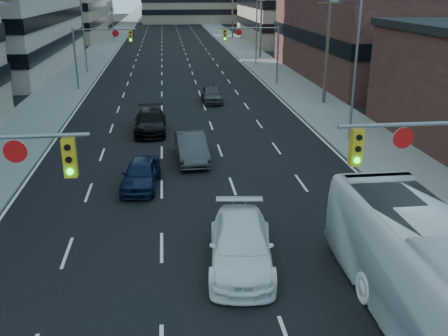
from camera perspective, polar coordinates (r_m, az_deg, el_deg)
name	(u,v)px	position (r m, az deg, el deg)	size (l,w,h in m)	color
road_surface	(169,26)	(135.76, -6.32, 15.78)	(18.00, 300.00, 0.02)	black
sidewalk_left	(124,27)	(136.12, -11.35, 15.57)	(5.00, 300.00, 0.15)	slate
sidewalk_right	(213,26)	(136.36, -1.30, 15.94)	(5.00, 300.00, 0.15)	slate
storefront_right_mid	(390,35)	(61.16, 18.45, 14.20)	(20.00, 30.00, 9.00)	#472119
office_right_far	(308,2)	(97.10, 9.57, 18.16)	(22.00, 28.00, 14.00)	gray
bg_block_right	(290,2)	(139.52, 7.55, 18.31)	(22.00, 22.00, 12.00)	gray
signal_far_left	(99,45)	(51.08, -14.12, 13.44)	(6.09, 0.33, 6.00)	slate
signal_far_right	(255,43)	(51.49, 3.60, 14.03)	(6.09, 0.33, 6.00)	slate
utility_pole_block	(328,36)	(43.75, 11.82, 14.56)	(2.20, 0.28, 11.00)	#4C3D2D
utility_pole_midblock	(261,16)	(72.79, 4.26, 16.90)	(2.20, 0.28, 11.00)	#4C3D2D
utility_pole_distant	(233,8)	(102.39, 0.99, 17.81)	(2.20, 0.28, 11.00)	#4C3D2D
streetlight_left_mid	(85,29)	(61.24, -15.62, 15.01)	(2.03, 0.22, 9.00)	slate
streetlight_left_far	(113,14)	(95.94, -12.58, 16.79)	(2.03, 0.22, 9.00)	slate
streetlight_right_near	(353,64)	(32.91, 14.55, 11.43)	(2.03, 0.22, 9.00)	slate
streetlight_right_far	(255,25)	(66.61, 3.61, 16.01)	(2.03, 0.22, 9.00)	slate
white_van	(241,245)	(18.24, 1.96, -8.80)	(2.26, 5.55, 1.61)	white
sedan_blue	(141,174)	(25.49, -9.47, -0.66)	(1.70, 4.23, 1.44)	black
sedan_grey_center	(191,148)	(29.12, -3.74, 2.34)	(1.67, 4.78, 1.57)	#343537
sedan_black_far	(150,122)	(35.28, -8.42, 5.26)	(2.14, 5.26, 1.53)	black
sedan_grey_right	(212,94)	(44.40, -1.43, 8.43)	(1.69, 4.20, 1.43)	#39393C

